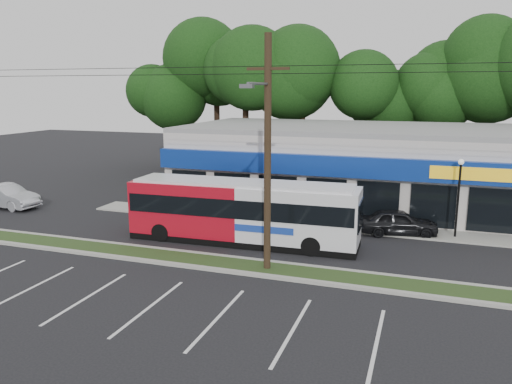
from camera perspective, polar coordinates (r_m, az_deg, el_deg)
The scene contains 14 objects.
ground at distance 22.33m, azimuth -6.97°, elevation -8.83°, with size 120.00×120.00×0.00m, color black.
grass_strip at distance 23.16m, azimuth -5.88°, elevation -7.88°, with size 40.00×1.60×0.12m, color #283C18.
curb_south at distance 22.43m, azimuth -6.80°, elevation -8.54°, with size 40.00×0.25×0.14m, color #9E9E93.
curb_north at distance 23.88m, azimuth -5.02°, elevation -7.22°, with size 40.00×0.25×0.14m, color #9E9E93.
sidewalk at distance 29.12m, azimuth 9.88°, elevation -3.89°, with size 32.00×2.20×0.10m, color #9E9E93.
strip_mall at distance 35.24m, azimuth 12.66°, elevation 3.04°, with size 25.00×12.55×5.30m.
utility_pole at distance 20.84m, azimuth 0.83°, elevation 5.13°, with size 50.00×2.77×10.00m.
lamp_post at distance 28.07m, azimuth 22.17°, elevation 0.31°, with size 0.30×0.30×4.25m.
tree_line at distance 45.05m, azimuth 12.57°, elevation 12.25°, with size 46.76×6.76×11.83m.
metrobus at distance 25.57m, azimuth -1.52°, elevation -2.11°, with size 11.96×2.93×3.19m.
car_dark at distance 28.18m, azimuth 15.96°, elevation -3.32°, with size 1.67×4.15×1.42m, color black.
car_silver at distance 37.11m, azimuth -26.64°, elevation -0.44°, with size 1.65×4.74×1.56m, color #B3B5BC.
pedestrian_a at distance 26.07m, azimuth 8.57°, elevation -3.79°, with size 0.65×0.42×1.78m, color silver.
pedestrian_b at distance 25.91m, azimuth 10.86°, elevation -3.98°, with size 0.86×0.67×1.77m, color #B5A5A3.
Camera 1 is at (9.30, -18.74, 7.82)m, focal length 35.00 mm.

